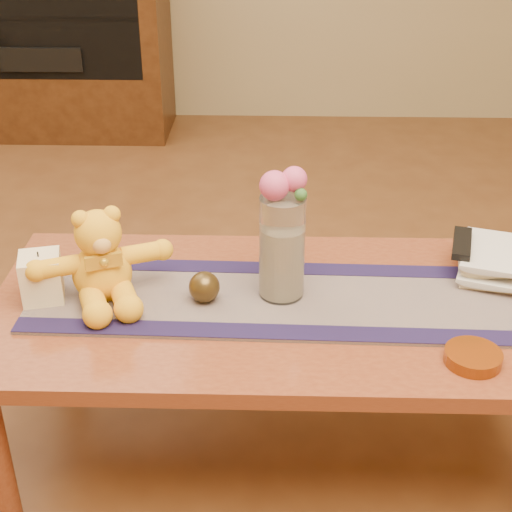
{
  "coord_description": "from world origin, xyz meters",
  "views": [
    {
      "loc": [
        -0.01,
        -1.55,
        1.45
      ],
      "look_at": [
        -0.05,
        0.0,
        0.58
      ],
      "focal_mm": 52.76,
      "sensor_mm": 36.0,
      "label": 1
    }
  ],
  "objects_px": {
    "teddy_bear": "(100,255)",
    "pillar_candle": "(42,277)",
    "bronze_ball": "(204,287)",
    "book_bottom": "(458,267)",
    "glass_vase": "(282,247)",
    "amber_dish": "(473,357)",
    "tv_remote": "(462,243)"
  },
  "relations": [
    {
      "from": "glass_vase",
      "to": "book_bottom",
      "type": "distance_m",
      "value": 0.5
    },
    {
      "from": "bronze_ball",
      "to": "book_bottom",
      "type": "height_order",
      "value": "bronze_ball"
    },
    {
      "from": "pillar_candle",
      "to": "bronze_ball",
      "type": "relative_size",
      "value": 1.52
    },
    {
      "from": "amber_dish",
      "to": "pillar_candle",
      "type": "bearing_deg",
      "value": 167.36
    },
    {
      "from": "bronze_ball",
      "to": "book_bottom",
      "type": "relative_size",
      "value": 0.34
    },
    {
      "from": "glass_vase",
      "to": "bronze_ball",
      "type": "xyz_separation_m",
      "value": [
        -0.19,
        -0.04,
        -0.09
      ]
    },
    {
      "from": "pillar_candle",
      "to": "glass_vase",
      "type": "distance_m",
      "value": 0.59
    },
    {
      "from": "teddy_bear",
      "to": "pillar_candle",
      "type": "xyz_separation_m",
      "value": [
        -0.14,
        -0.02,
        -0.05
      ]
    },
    {
      "from": "pillar_candle",
      "to": "glass_vase",
      "type": "relative_size",
      "value": 0.44
    },
    {
      "from": "pillar_candle",
      "to": "amber_dish",
      "type": "bearing_deg",
      "value": -12.64
    },
    {
      "from": "book_bottom",
      "to": "pillar_candle",
      "type": "bearing_deg",
      "value": -159.38
    },
    {
      "from": "teddy_bear",
      "to": "pillar_candle",
      "type": "relative_size",
      "value": 2.84
    },
    {
      "from": "tv_remote",
      "to": "amber_dish",
      "type": "xyz_separation_m",
      "value": [
        -0.05,
        -0.39,
        -0.07
      ]
    },
    {
      "from": "teddy_bear",
      "to": "glass_vase",
      "type": "xyz_separation_m",
      "value": [
        0.44,
        0.02,
        0.02
      ]
    },
    {
      "from": "bronze_ball",
      "to": "book_bottom",
      "type": "xyz_separation_m",
      "value": [
        0.65,
        0.18,
        -0.04
      ]
    },
    {
      "from": "book_bottom",
      "to": "glass_vase",
      "type": "bearing_deg",
      "value": -152.0
    },
    {
      "from": "amber_dish",
      "to": "book_bottom",
      "type": "bearing_deg",
      "value": 82.66
    },
    {
      "from": "pillar_candle",
      "to": "tv_remote",
      "type": "distance_m",
      "value": 1.06
    },
    {
      "from": "teddy_bear",
      "to": "amber_dish",
      "type": "distance_m",
      "value": 0.89
    },
    {
      "from": "pillar_candle",
      "to": "tv_remote",
      "type": "height_order",
      "value": "pillar_candle"
    },
    {
      "from": "teddy_bear",
      "to": "pillar_candle",
      "type": "height_order",
      "value": "teddy_bear"
    },
    {
      "from": "book_bottom",
      "to": "tv_remote",
      "type": "height_order",
      "value": "tv_remote"
    },
    {
      "from": "pillar_candle",
      "to": "teddy_bear",
      "type": "bearing_deg",
      "value": 7.17
    },
    {
      "from": "glass_vase",
      "to": "tv_remote",
      "type": "bearing_deg",
      "value": 15.93
    },
    {
      "from": "teddy_bear",
      "to": "pillar_candle",
      "type": "distance_m",
      "value": 0.15
    },
    {
      "from": "pillar_candle",
      "to": "amber_dish",
      "type": "height_order",
      "value": "pillar_candle"
    },
    {
      "from": "pillar_candle",
      "to": "book_bottom",
      "type": "xyz_separation_m",
      "value": [
        1.05,
        0.18,
        -0.06
      ]
    },
    {
      "from": "pillar_candle",
      "to": "book_bottom",
      "type": "relative_size",
      "value": 0.52
    },
    {
      "from": "pillar_candle",
      "to": "book_bottom",
      "type": "bearing_deg",
      "value": 9.57
    },
    {
      "from": "teddy_bear",
      "to": "book_bottom",
      "type": "height_order",
      "value": "teddy_bear"
    },
    {
      "from": "teddy_bear",
      "to": "pillar_candle",
      "type": "bearing_deg",
      "value": 165.71
    },
    {
      "from": "glass_vase",
      "to": "amber_dish",
      "type": "relative_size",
      "value": 2.1
    }
  ]
}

